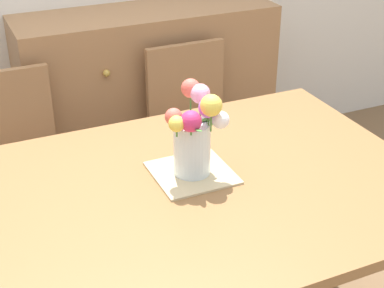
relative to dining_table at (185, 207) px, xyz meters
name	(u,v)px	position (x,y,z in m)	size (l,w,h in m)	color
dining_table	(185,207)	(0.00, 0.00, 0.00)	(1.70, 1.15, 0.76)	olive
chair_left	(16,156)	(-0.45, 0.92, -0.17)	(0.42, 0.42, 0.90)	#9E7047
chair_right	(194,121)	(0.45, 0.92, -0.17)	(0.42, 0.42, 0.90)	#9E7047
dresser	(149,98)	(0.36, 1.33, -0.18)	(1.40, 0.47, 1.00)	#9E7047
placemat	(192,173)	(0.06, 0.08, 0.08)	(0.27, 0.27, 0.01)	#CCB789
flower_vase	(195,130)	(0.07, 0.07, 0.25)	(0.21, 0.25, 0.31)	silver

